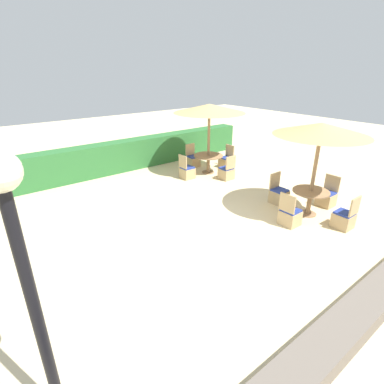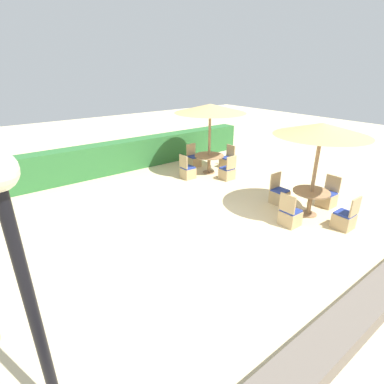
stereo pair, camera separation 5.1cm
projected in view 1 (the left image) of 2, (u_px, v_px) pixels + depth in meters
ground_plane at (206, 231)px, 7.70m from camera, size 40.00×40.00×0.00m
hedge_row at (109, 158)px, 11.73m from camera, size 13.00×0.70×1.19m
stone_border at (358, 315)px, 4.88m from camera, size 10.00×0.56×0.36m
lamp_post at (20, 254)px, 2.70m from camera, size 0.36×0.36×3.32m
parasol_back_right at (209, 109)px, 11.02m from camera, size 2.67×2.67×2.66m
round_table_back_right at (208, 158)px, 11.76m from camera, size 1.15×1.15×0.72m
patio_chair_back_right_east at (226, 161)px, 12.48m from camera, size 0.46×0.46×0.93m
patio_chair_back_right_south at (227, 172)px, 11.18m from camera, size 0.46×0.46×0.93m
patio_chair_back_right_north at (193, 160)px, 12.64m from camera, size 0.46×0.46×0.93m
patio_chair_back_right_west at (187, 172)px, 11.27m from camera, size 0.46×0.46×0.93m
parasol_front_right at (321, 130)px, 7.67m from camera, size 2.44×2.44×2.60m
round_table_front_right at (310, 196)px, 8.39m from camera, size 1.00×1.00×0.73m
patio_chair_front_right_north at (279, 195)px, 9.23m from camera, size 0.46×0.46×0.93m
patio_chair_front_right_west at (290, 216)px, 7.93m from camera, size 0.46×0.46×0.93m
patio_chair_front_right_east at (326, 197)px, 9.04m from camera, size 0.46×0.46×0.93m
patio_chair_front_right_south at (344, 219)px, 7.78m from camera, size 0.46×0.46×0.93m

